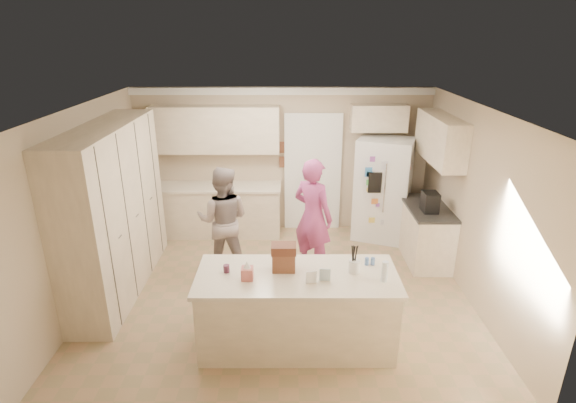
{
  "coord_description": "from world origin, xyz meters",
  "views": [
    {
      "loc": [
        0.09,
        -5.53,
        3.49
      ],
      "look_at": [
        0.1,
        0.35,
        1.25
      ],
      "focal_mm": 28.0,
      "sensor_mm": 36.0,
      "label": 1
    }
  ],
  "objects_px": {
    "island_base": "(297,311)",
    "dollhouse_body": "(284,261)",
    "tissue_box": "(247,273)",
    "refrigerator": "(383,190)",
    "teen_boy": "(223,220)",
    "coffee_maker": "(430,202)",
    "teen_girl": "(313,217)",
    "utensil_crock": "(354,266)"
  },
  "relations": [
    {
      "from": "tissue_box",
      "to": "dollhouse_body",
      "type": "height_order",
      "value": "dollhouse_body"
    },
    {
      "from": "refrigerator",
      "to": "utensil_crock",
      "type": "distance_m",
      "value": 3.04
    },
    {
      "from": "refrigerator",
      "to": "teen_girl",
      "type": "xyz_separation_m",
      "value": [
        -1.28,
        -1.2,
        -0.0
      ]
    },
    {
      "from": "island_base",
      "to": "dollhouse_body",
      "type": "relative_size",
      "value": 8.46
    },
    {
      "from": "refrigerator",
      "to": "island_base",
      "type": "distance_m",
      "value": 3.36
    },
    {
      "from": "tissue_box",
      "to": "utensil_crock",
      "type": "bearing_deg",
      "value": 7.13
    },
    {
      "from": "island_base",
      "to": "teen_girl",
      "type": "height_order",
      "value": "teen_girl"
    },
    {
      "from": "refrigerator",
      "to": "tissue_box",
      "type": "xyz_separation_m",
      "value": [
        -2.1,
        -3.05,
        0.1
      ]
    },
    {
      "from": "utensil_crock",
      "to": "tissue_box",
      "type": "height_order",
      "value": "utensil_crock"
    },
    {
      "from": "teen_boy",
      "to": "teen_girl",
      "type": "relative_size",
      "value": 0.93
    },
    {
      "from": "tissue_box",
      "to": "teen_boy",
      "type": "relative_size",
      "value": 0.08
    },
    {
      "from": "coffee_maker",
      "to": "tissue_box",
      "type": "xyz_separation_m",
      "value": [
        -2.6,
        -2.0,
        -0.07
      ]
    },
    {
      "from": "dollhouse_body",
      "to": "teen_boy",
      "type": "height_order",
      "value": "teen_boy"
    },
    {
      "from": "teen_girl",
      "to": "teen_boy",
      "type": "bearing_deg",
      "value": 36.41
    },
    {
      "from": "tissue_box",
      "to": "teen_girl",
      "type": "relative_size",
      "value": 0.08
    },
    {
      "from": "refrigerator",
      "to": "tissue_box",
      "type": "bearing_deg",
      "value": -103.93
    },
    {
      "from": "coffee_maker",
      "to": "dollhouse_body",
      "type": "relative_size",
      "value": 1.15
    },
    {
      "from": "dollhouse_body",
      "to": "teen_girl",
      "type": "bearing_deg",
      "value": 75.64
    },
    {
      "from": "utensil_crock",
      "to": "teen_boy",
      "type": "height_order",
      "value": "teen_boy"
    },
    {
      "from": "island_base",
      "to": "teen_girl",
      "type": "relative_size",
      "value": 1.23
    },
    {
      "from": "refrigerator",
      "to": "dollhouse_body",
      "type": "xyz_separation_m",
      "value": [
        -1.7,
        -2.85,
        0.14
      ]
    },
    {
      "from": "dollhouse_body",
      "to": "utensil_crock",
      "type": "bearing_deg",
      "value": -3.58
    },
    {
      "from": "utensil_crock",
      "to": "teen_girl",
      "type": "xyz_separation_m",
      "value": [
        -0.38,
        1.69,
        -0.1
      ]
    },
    {
      "from": "refrigerator",
      "to": "island_base",
      "type": "height_order",
      "value": "refrigerator"
    },
    {
      "from": "refrigerator",
      "to": "island_base",
      "type": "relative_size",
      "value": 0.82
    },
    {
      "from": "refrigerator",
      "to": "utensil_crock",
      "type": "xyz_separation_m",
      "value": [
        -0.9,
        -2.9,
        0.1
      ]
    },
    {
      "from": "tissue_box",
      "to": "dollhouse_body",
      "type": "bearing_deg",
      "value": 26.57
    },
    {
      "from": "coffee_maker",
      "to": "utensil_crock",
      "type": "relative_size",
      "value": 2.0
    },
    {
      "from": "coffee_maker",
      "to": "teen_boy",
      "type": "height_order",
      "value": "teen_boy"
    },
    {
      "from": "island_base",
      "to": "tissue_box",
      "type": "xyz_separation_m",
      "value": [
        -0.55,
        -0.1,
        0.56
      ]
    },
    {
      "from": "refrigerator",
      "to": "dollhouse_body",
      "type": "bearing_deg",
      "value": -100.2
    },
    {
      "from": "refrigerator",
      "to": "teen_boy",
      "type": "distance_m",
      "value": 2.88
    },
    {
      "from": "coffee_maker",
      "to": "teen_girl",
      "type": "relative_size",
      "value": 0.17
    },
    {
      "from": "dollhouse_body",
      "to": "teen_girl",
      "type": "distance_m",
      "value": 1.7
    },
    {
      "from": "island_base",
      "to": "dollhouse_body",
      "type": "bearing_deg",
      "value": 146.31
    },
    {
      "from": "coffee_maker",
      "to": "teen_girl",
      "type": "xyz_separation_m",
      "value": [
        -1.78,
        -0.16,
        -0.17
      ]
    },
    {
      "from": "refrigerator",
      "to": "island_base",
      "type": "bearing_deg",
      "value": -97.1
    },
    {
      "from": "dollhouse_body",
      "to": "teen_girl",
      "type": "relative_size",
      "value": 0.15
    },
    {
      "from": "coffee_maker",
      "to": "teen_girl",
      "type": "distance_m",
      "value": 1.79
    },
    {
      "from": "island_base",
      "to": "teen_boy",
      "type": "height_order",
      "value": "teen_boy"
    },
    {
      "from": "teen_boy",
      "to": "island_base",
      "type": "bearing_deg",
      "value": 125.0
    },
    {
      "from": "dollhouse_body",
      "to": "teen_girl",
      "type": "xyz_separation_m",
      "value": [
        0.42,
        1.64,
        -0.14
      ]
    }
  ]
}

